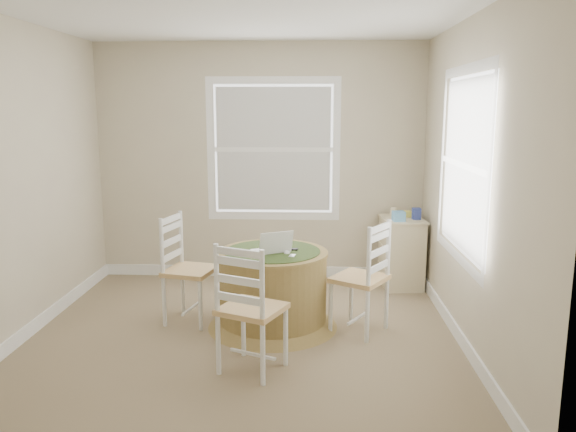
{
  "coord_description": "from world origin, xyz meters",
  "views": [
    {
      "loc": [
        0.57,
        -4.38,
        1.89
      ],
      "look_at": [
        0.37,
        0.45,
        0.96
      ],
      "focal_mm": 35.0,
      "sensor_mm": 36.0,
      "label": 1
    }
  ],
  "objects_px": {
    "chair_near": "(252,308)",
    "corner_chest": "(401,252)",
    "round_table": "(273,285)",
    "chair_left": "(190,270)",
    "chair_right": "(359,278)",
    "laptop": "(272,249)"
  },
  "relations": [
    {
      "from": "chair_left",
      "to": "chair_right",
      "type": "xyz_separation_m",
      "value": [
        1.49,
        -0.17,
        0.0
      ]
    },
    {
      "from": "chair_near",
      "to": "corner_chest",
      "type": "bearing_deg",
      "value": -99.6
    },
    {
      "from": "laptop",
      "to": "chair_near",
      "type": "bearing_deg",
      "value": 57.31
    },
    {
      "from": "round_table",
      "to": "corner_chest",
      "type": "xyz_separation_m",
      "value": [
        1.3,
        1.21,
        0.0
      ]
    },
    {
      "from": "chair_near",
      "to": "chair_right",
      "type": "height_order",
      "value": "same"
    },
    {
      "from": "chair_near",
      "to": "corner_chest",
      "type": "relative_size",
      "value": 1.27
    },
    {
      "from": "chair_left",
      "to": "chair_right",
      "type": "height_order",
      "value": "same"
    },
    {
      "from": "chair_near",
      "to": "chair_right",
      "type": "bearing_deg",
      "value": -112.85
    },
    {
      "from": "round_table",
      "to": "chair_right",
      "type": "xyz_separation_m",
      "value": [
        0.75,
        -0.08,
        0.1
      ]
    },
    {
      "from": "corner_chest",
      "to": "chair_near",
      "type": "bearing_deg",
      "value": -129.5
    },
    {
      "from": "round_table",
      "to": "chair_right",
      "type": "relative_size",
      "value": 1.2
    },
    {
      "from": "round_table",
      "to": "chair_right",
      "type": "height_order",
      "value": "chair_right"
    },
    {
      "from": "round_table",
      "to": "chair_left",
      "type": "distance_m",
      "value": 0.75
    },
    {
      "from": "round_table",
      "to": "corner_chest",
      "type": "relative_size",
      "value": 1.52
    },
    {
      "from": "laptop",
      "to": "corner_chest",
      "type": "height_order",
      "value": "laptop"
    },
    {
      "from": "laptop",
      "to": "chair_right",
      "type": "bearing_deg",
      "value": 150.2
    },
    {
      "from": "chair_left",
      "to": "corner_chest",
      "type": "distance_m",
      "value": 2.33
    },
    {
      "from": "round_table",
      "to": "corner_chest",
      "type": "height_order",
      "value": "corner_chest"
    },
    {
      "from": "chair_left",
      "to": "corner_chest",
      "type": "xyz_separation_m",
      "value": [
        2.04,
        1.11,
        -0.1
      ]
    },
    {
      "from": "chair_right",
      "to": "corner_chest",
      "type": "bearing_deg",
      "value": -171.03
    },
    {
      "from": "chair_right",
      "to": "laptop",
      "type": "xyz_separation_m",
      "value": [
        -0.75,
        0.04,
        0.24
      ]
    },
    {
      "from": "laptop",
      "to": "corner_chest",
      "type": "xyz_separation_m",
      "value": [
        1.3,
        1.24,
        -0.34
      ]
    }
  ]
}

